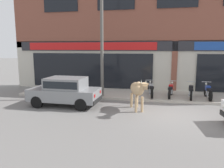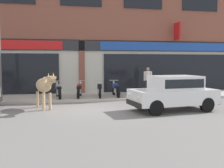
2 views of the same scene
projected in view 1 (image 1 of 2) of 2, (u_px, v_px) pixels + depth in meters
The scene contains 10 objects.
ground_plane at pixel (181, 116), 9.58m from camera, with size 90.00×90.00×0.00m, color slate.
sidewalk at pixel (175, 96), 13.13m from camera, with size 19.00×2.99×0.13m, color #B7AFA3.
shop_building at pixel (176, 20), 14.05m from camera, with size 23.00×1.40×9.86m.
cow at pixel (137, 89), 10.27m from camera, with size 1.07×2.05×1.61m.
car_1 at pixel (65, 90), 11.11m from camera, with size 3.63×1.65×1.46m.
motorcycle_0 at pixel (151, 90), 12.80m from camera, with size 0.52×1.81×0.88m.
motorcycle_1 at pixel (171, 90), 12.61m from camera, with size 0.59×1.80×0.88m.
motorcycle_2 at pixel (191, 91), 12.27m from camera, with size 0.53×1.81×0.88m.
motorcycle_3 at pixel (208, 92), 12.14m from camera, with size 0.52×1.81×0.88m.
utility_pole at pixel (102, 41), 12.29m from camera, with size 0.18×0.18×6.37m, color #595651.
Camera 1 is at (-1.08, -9.64, 2.95)m, focal length 35.00 mm.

